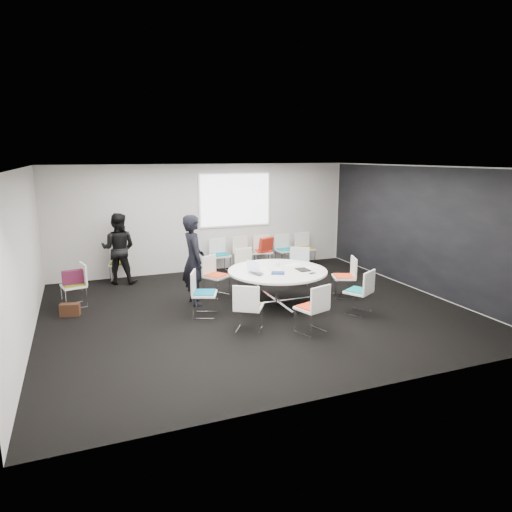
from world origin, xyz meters
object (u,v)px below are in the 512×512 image
object	(u,v)px
chair_back_b	(244,259)
chair_back_e	(305,255)
chair_back_a	(220,262)
chair_back_c	(263,258)
chair_ring_e	(204,302)
chair_spare_left	(75,293)
chair_ring_a	(344,285)
cup	(278,264)
chair_ring_g	(312,317)
laptop	(258,273)
chair_ring_b	(299,274)
chair_back_d	(285,256)
person_main	(194,260)
person_back	(119,249)
conference_table	(277,280)
brown_bag	(70,310)
chair_ring_f	(248,316)
chair_ring_c	(248,275)
maroon_bag	(73,277)
chair_person_back	(120,270)
chair_ring_h	(359,300)
chair_ring_d	(216,284)

from	to	relation	value
chair_back_b	chair_back_e	xyz separation A→B (m)	(1.82, -0.04, 0.00)
chair_back_a	chair_back_c	xyz separation A→B (m)	(1.23, 0.01, 0.00)
chair_ring_e	chair_spare_left	xyz separation A→B (m)	(-2.29, 1.50, 0.00)
chair_ring_a	cup	world-z (taller)	chair_ring_a
chair_ring_g	laptop	distance (m)	1.63
chair_ring_b	chair_back_d	bearing A→B (deg)	-74.50
person_main	person_back	xyz separation A→B (m)	(-1.29, 2.19, -0.08)
conference_table	brown_bag	bearing A→B (deg)	168.55
chair_ring_e	chair_ring_f	xyz separation A→B (m)	(0.51, -1.05, 0.00)
chair_ring_a	chair_back_b	size ratio (longest dim) A/B	1.00
chair_ring_c	brown_bag	world-z (taller)	chair_ring_c
conference_table	chair_back_e	world-z (taller)	chair_back_e
chair_ring_a	chair_ring_e	bearing A→B (deg)	110.96
chair_spare_left	maroon_bag	world-z (taller)	chair_spare_left
conference_table	chair_ring_g	xyz separation A→B (m)	(-0.07, -1.63, -0.24)
person_back	person_main	bearing A→B (deg)	140.75
conference_table	person_back	bearing A→B (deg)	135.29
chair_ring_b	chair_spare_left	world-z (taller)	same
chair_ring_e	cup	bearing A→B (deg)	125.83
chair_ring_b	cup	bearing A→B (deg)	72.61
person_back	brown_bag	world-z (taller)	person_back
chair_ring_e	chair_person_back	world-z (taller)	same
chair_back_d	chair_back_c	bearing A→B (deg)	-5.89
conference_table	laptop	world-z (taller)	laptop
chair_ring_b	brown_bag	distance (m)	5.05
chair_back_d	chair_ring_f	bearing A→B (deg)	55.40
chair_back_d	chair_back_b	bearing A→B (deg)	-4.26
person_main	laptop	distance (m)	1.37
chair_back_d	chair_person_back	distance (m)	4.42
chair_ring_b	chair_ring_c	xyz separation A→B (m)	(-1.17, 0.34, 0.00)
chair_back_a	chair_spare_left	distance (m)	3.93
conference_table	person_main	xyz separation A→B (m)	(-1.58, 0.65, 0.42)
maroon_bag	chair_back_e	bearing A→B (deg)	14.94
person_main	chair_person_back	bearing A→B (deg)	29.01
cup	chair_spare_left	bearing A→B (deg)	164.95
chair_ring_e	chair_ring_b	bearing A→B (deg)	137.56
chair_back_d	person_back	xyz separation A→B (m)	(-4.42, -0.13, 0.57)
chair_spare_left	brown_bag	world-z (taller)	chair_spare_left
person_back	chair_ring_b	bearing A→B (deg)	176.48
chair_ring_h	laptop	bearing A→B (deg)	120.15
conference_table	chair_ring_h	bearing A→B (deg)	-41.65
conference_table	laptop	xyz separation A→B (m)	(-0.48, -0.12, 0.23)
chair_ring_d	chair_ring_e	distance (m)	1.29
chair_ring_d	chair_spare_left	distance (m)	2.89
chair_ring_c	chair_back_e	xyz separation A→B (m)	(2.29, 1.52, 0.00)
chair_ring_b	conference_table	bearing A→B (deg)	77.23
person_main	person_back	distance (m)	2.54
chair_ring_d	chair_back_a	bearing A→B (deg)	-143.48
chair_ring_h	chair_ring_f	bearing A→B (deg)	152.05
chair_ring_e	chair_back_c	distance (m)	4.02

